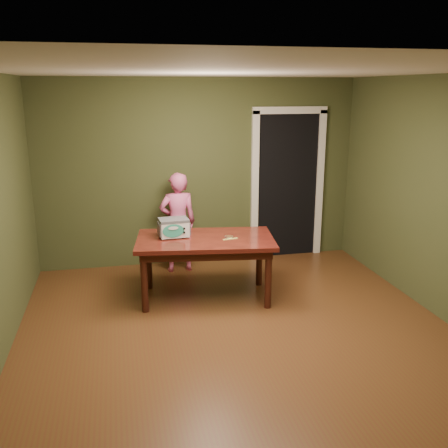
{
  "coord_description": "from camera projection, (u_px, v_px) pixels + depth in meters",
  "views": [
    {
      "loc": [
        -1.15,
        -4.37,
        2.45
      ],
      "look_at": [
        0.02,
        1.0,
        0.95
      ],
      "focal_mm": 40.0,
      "sensor_mm": 36.0,
      "label": 1
    }
  ],
  "objects": [
    {
      "name": "doorway",
      "position": [
        281.0,
        183.0,
        7.61
      ],
      "size": [
        1.1,
        0.66,
        2.25
      ],
      "color": "black",
      "rests_on": "ground"
    },
    {
      "name": "baking_pan",
      "position": [
        229.0,
        237.0,
        5.86
      ],
      "size": [
        0.1,
        0.1,
        0.02
      ],
      "color": "silver",
      "rests_on": "dining_table"
    },
    {
      "name": "spatula",
      "position": [
        230.0,
        239.0,
        5.8
      ],
      "size": [
        0.18,
        0.06,
        0.01
      ],
      "primitive_type": "cube",
      "rotation": [
        0.0,
        0.0,
        0.18
      ],
      "color": "#D8D65E",
      "rests_on": "dining_table"
    },
    {
      "name": "child",
      "position": [
        178.0,
        223.0,
        6.77
      ],
      "size": [
        0.52,
        0.36,
        1.37
      ],
      "primitive_type": "imported",
      "rotation": [
        0.0,
        0.0,
        3.21
      ],
      "color": "pink",
      "rests_on": "floor"
    },
    {
      "name": "dining_table",
      "position": [
        205.0,
        246.0,
        5.88
      ],
      "size": [
        1.71,
        1.11,
        0.75
      ],
      "rotation": [
        0.0,
        0.0,
        -0.14
      ],
      "color": "#38100C",
      "rests_on": "floor"
    },
    {
      "name": "floor",
      "position": [
        243.0,
        341.0,
        5.0
      ],
      "size": [
        5.0,
        5.0,
        0.0
      ],
      "primitive_type": "plane",
      "color": "#512A17",
      "rests_on": "ground"
    },
    {
      "name": "room_shell",
      "position": [
        245.0,
        172.0,
        4.55
      ],
      "size": [
        4.52,
        5.02,
        2.61
      ],
      "color": "#3D4424",
      "rests_on": "ground"
    },
    {
      "name": "toy_oven",
      "position": [
        174.0,
        227.0,
        5.87
      ],
      "size": [
        0.38,
        0.27,
        0.22
      ],
      "rotation": [
        0.0,
        0.0,
        0.08
      ],
      "color": "#4C4F54",
      "rests_on": "dining_table"
    }
  ]
}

